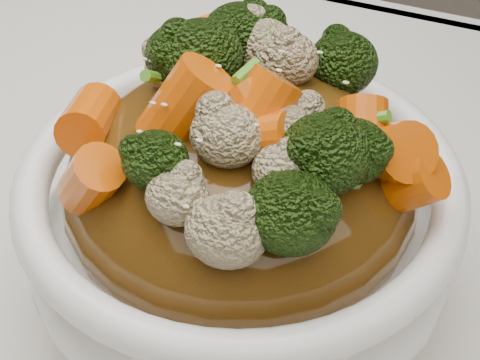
% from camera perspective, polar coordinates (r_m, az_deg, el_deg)
% --- Properties ---
extents(bowl, '(0.29, 0.29, 0.09)m').
position_cam_1_polar(bowl, '(0.39, -0.00, -3.67)').
color(bowl, white).
rests_on(bowl, tablecloth).
extents(sauce_base, '(0.23, 0.23, 0.10)m').
position_cam_1_polar(sauce_base, '(0.37, -0.00, -0.36)').
color(sauce_base, '#4C2F0D').
rests_on(sauce_base, bowl).
extents(carrots, '(0.23, 0.23, 0.05)m').
position_cam_1_polar(carrots, '(0.33, -0.00, 7.95)').
color(carrots, '#DC5807').
rests_on(carrots, sauce_base).
extents(broccoli, '(0.23, 0.23, 0.05)m').
position_cam_1_polar(broccoli, '(0.33, -0.00, 7.81)').
color(broccoli, black).
rests_on(broccoli, sauce_base).
extents(cauliflower, '(0.23, 0.23, 0.04)m').
position_cam_1_polar(cauliflower, '(0.33, -0.00, 7.51)').
color(cauliflower, tan).
rests_on(cauliflower, sauce_base).
extents(scallions, '(0.17, 0.17, 0.02)m').
position_cam_1_polar(scallions, '(0.33, -0.00, 8.10)').
color(scallions, '#4E9823').
rests_on(scallions, sauce_base).
extents(sesame_seeds, '(0.20, 0.20, 0.01)m').
position_cam_1_polar(sesame_seeds, '(0.33, -0.00, 8.10)').
color(sesame_seeds, beige).
rests_on(sesame_seeds, sauce_base).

